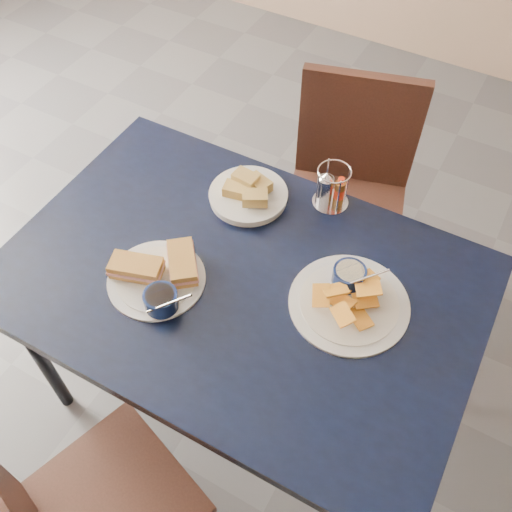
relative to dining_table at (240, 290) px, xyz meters
The scene contains 7 objects.
ground 0.70m from the dining_table, 166.09° to the right, with size 6.00×6.00×0.00m, color #4A4A4E.
dining_table is the anchor object (origin of this frame).
chair_far 0.74m from the dining_table, 84.37° to the left, with size 0.53×0.52×0.91m.
sandwich_plate 0.23m from the dining_table, 147.16° to the right, with size 0.30×0.28×0.12m.
plantain_plate 0.31m from the dining_table, 15.66° to the left, with size 0.32×0.32×0.12m.
bread_basket 0.31m from the dining_table, 114.66° to the left, with size 0.24×0.24×0.07m.
condiment_caddy 0.41m from the dining_table, 75.76° to the left, with size 0.11×0.11×0.14m.
Camera 1 is at (0.59, -0.75, 2.02)m, focal length 40.00 mm.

